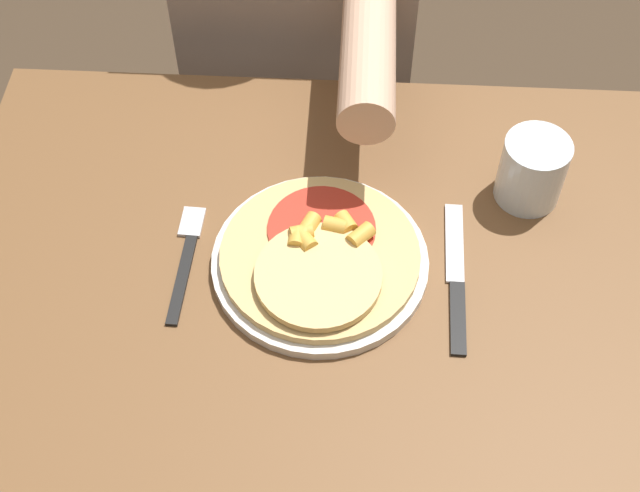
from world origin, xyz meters
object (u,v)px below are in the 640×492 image
at_px(pizza, 320,257).
at_px(knife, 456,279).
at_px(person_diner, 300,17).
at_px(plate, 320,262).
at_px(drinking_glass, 532,170).
at_px(dining_table, 355,344).
at_px(fork, 186,255).

height_order(pizza, knife, pizza).
bearing_deg(person_diner, pizza, -83.37).
distance_m(plate, knife, 0.17).
distance_m(knife, person_diner, 0.57).
bearing_deg(person_diner, drinking_glass, -50.22).
xyz_separation_m(plate, drinking_glass, (0.26, 0.13, 0.04)).
bearing_deg(knife, dining_table, -173.75).
bearing_deg(drinking_glass, fork, -163.86).
relative_size(dining_table, knife, 4.65).
bearing_deg(fork, dining_table, -8.13).
bearing_deg(pizza, fork, 176.62).
xyz_separation_m(pizza, person_diner, (-0.06, 0.52, -0.06)).
height_order(dining_table, knife, knife).
height_order(dining_table, pizza, pizza).
xyz_separation_m(dining_table, knife, (0.12, 0.01, 0.14)).
distance_m(dining_table, plate, 0.16).
xyz_separation_m(plate, person_diner, (-0.06, 0.51, -0.05)).
relative_size(pizza, knife, 1.10).
xyz_separation_m(dining_table, plate, (-0.05, 0.03, 0.15)).
distance_m(pizza, knife, 0.17).
relative_size(knife, person_diner, 0.18).
relative_size(pizza, fork, 1.37).
xyz_separation_m(dining_table, fork, (-0.21, 0.03, 0.14)).
xyz_separation_m(fork, drinking_glass, (0.42, 0.12, 0.04)).
relative_size(plate, knife, 1.19).
bearing_deg(drinking_glass, knife, -124.14).
xyz_separation_m(plate, knife, (0.16, -0.01, -0.00)).
bearing_deg(pizza, drinking_glass, 27.05).
xyz_separation_m(knife, drinking_glass, (0.10, 0.14, 0.04)).
bearing_deg(pizza, plate, 92.75).
bearing_deg(fork, drinking_glass, 16.14).
height_order(fork, person_diner, person_diner).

